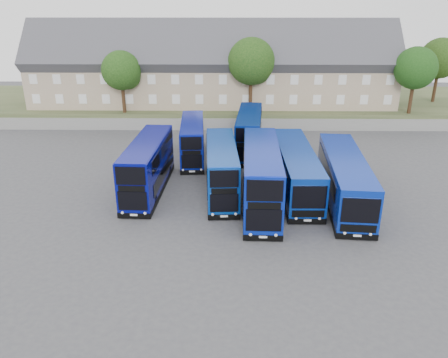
{
  "coord_description": "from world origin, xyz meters",
  "views": [
    {
      "loc": [
        -0.6,
        -29.5,
        15.03
      ],
      "look_at": [
        -1.03,
        2.08,
        2.2
      ],
      "focal_mm": 35.0,
      "sensor_mm": 36.0,
      "label": 1
    }
  ],
  "objects_px": {
    "dd_front_mid": "(221,170)",
    "coach_east_a": "(296,170)",
    "tree_west": "(123,72)",
    "tree_mid": "(252,63)",
    "tree_far": "(441,60)",
    "tree_east": "(416,70)",
    "dd_front_left": "(148,167)"
  },
  "relations": [
    {
      "from": "dd_front_mid",
      "to": "tree_west",
      "type": "relative_size",
      "value": 1.39
    },
    {
      "from": "tree_mid",
      "to": "tree_east",
      "type": "distance_m",
      "value": 20.02
    },
    {
      "from": "tree_west",
      "to": "tree_east",
      "type": "xyz_separation_m",
      "value": [
        36.0,
        0.0,
        0.34
      ]
    },
    {
      "from": "coach_east_a",
      "to": "tree_mid",
      "type": "bearing_deg",
      "value": 97.68
    },
    {
      "from": "dd_front_mid",
      "to": "tree_west",
      "type": "bearing_deg",
      "value": 118.15
    },
    {
      "from": "tree_west",
      "to": "tree_east",
      "type": "bearing_deg",
      "value": 0.0
    },
    {
      "from": "tree_mid",
      "to": "tree_far",
      "type": "relative_size",
      "value": 1.06
    },
    {
      "from": "tree_mid",
      "to": "tree_far",
      "type": "distance_m",
      "value": 26.8
    },
    {
      "from": "tree_east",
      "to": "tree_far",
      "type": "distance_m",
      "value": 9.23
    },
    {
      "from": "tree_west",
      "to": "tree_east",
      "type": "distance_m",
      "value": 36.0
    },
    {
      "from": "tree_mid",
      "to": "tree_far",
      "type": "xyz_separation_m",
      "value": [
        26.0,
        6.5,
        -0.34
      ]
    },
    {
      "from": "tree_mid",
      "to": "tree_east",
      "type": "bearing_deg",
      "value": -1.43
    },
    {
      "from": "tree_west",
      "to": "tree_mid",
      "type": "distance_m",
      "value": 16.04
    },
    {
      "from": "tree_far",
      "to": "tree_mid",
      "type": "bearing_deg",
      "value": -165.96
    },
    {
      "from": "tree_mid",
      "to": "coach_east_a",
      "type": "bearing_deg",
      "value": -81.99
    },
    {
      "from": "tree_far",
      "to": "tree_east",
      "type": "bearing_deg",
      "value": -130.6
    },
    {
      "from": "dd_front_mid",
      "to": "tree_west",
      "type": "distance_m",
      "value": 24.7
    },
    {
      "from": "dd_front_mid",
      "to": "tree_east",
      "type": "xyz_separation_m",
      "value": [
        23.41,
        20.65,
        5.34
      ]
    },
    {
      "from": "dd_front_mid",
      "to": "coach_east_a",
      "type": "relative_size",
      "value": 0.81
    },
    {
      "from": "coach_east_a",
      "to": "tree_west",
      "type": "relative_size",
      "value": 1.72
    },
    {
      "from": "coach_east_a",
      "to": "tree_mid",
      "type": "relative_size",
      "value": 1.44
    },
    {
      "from": "dd_front_left",
      "to": "tree_east",
      "type": "height_order",
      "value": "tree_east"
    },
    {
      "from": "coach_east_a",
      "to": "tree_east",
      "type": "xyz_separation_m",
      "value": [
        17.13,
        19.91,
        5.62
      ]
    },
    {
      "from": "coach_east_a",
      "to": "tree_mid",
      "type": "distance_m",
      "value": 21.56
    },
    {
      "from": "tree_far",
      "to": "coach_east_a",
      "type": "bearing_deg",
      "value": -130.67
    },
    {
      "from": "dd_front_left",
      "to": "dd_front_mid",
      "type": "relative_size",
      "value": 1.04
    },
    {
      "from": "coach_east_a",
      "to": "tree_far",
      "type": "distance_m",
      "value": 35.98
    },
    {
      "from": "coach_east_a",
      "to": "tree_far",
      "type": "bearing_deg",
      "value": 49.0
    },
    {
      "from": "coach_east_a",
      "to": "tree_west",
      "type": "bearing_deg",
      "value": 133.14
    },
    {
      "from": "coach_east_a",
      "to": "tree_west",
      "type": "height_order",
      "value": "tree_west"
    },
    {
      "from": "tree_mid",
      "to": "tree_east",
      "type": "relative_size",
      "value": 1.12
    },
    {
      "from": "dd_front_left",
      "to": "dd_front_mid",
      "type": "bearing_deg",
      "value": -0.66
    }
  ]
}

